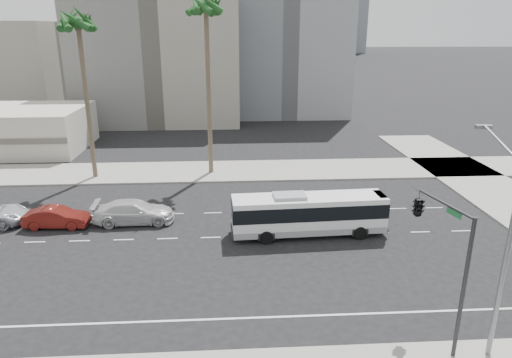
{
  "coord_description": "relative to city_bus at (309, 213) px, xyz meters",
  "views": [
    {
      "loc": [
        -1.58,
        -29.11,
        13.87
      ],
      "look_at": [
        0.42,
        4.0,
        2.94
      ],
      "focal_mm": 32.01,
      "sensor_mm": 36.0,
      "label": 1
    }
  ],
  "objects": [
    {
      "name": "traffic_signal",
      "position": [
        3.55,
        -9.95,
        4.01
      ],
      "size": [
        3.14,
        4.27,
        6.75
      ],
      "rotation": [
        0.0,
        0.0,
        0.22
      ],
      "color": "#262628",
      "rests_on": "ground"
    },
    {
      "name": "city_bus",
      "position": [
        0.0,
        0.0,
        0.0
      ],
      "size": [
        10.85,
        2.94,
        3.08
      ],
      "rotation": [
        0.0,
        0.0,
        0.05
      ],
      "color": "white",
      "rests_on": "ground"
    },
    {
      "name": "car_b",
      "position": [
        -18.17,
        2.37,
        -0.86
      ],
      "size": [
        1.81,
        4.67,
        1.52
      ],
      "primitive_type": "imported",
      "rotation": [
        0.0,
        0.0,
        1.53
      ],
      "color": "maroon",
      "rests_on": "ground"
    },
    {
      "name": "ground",
      "position": [
        -3.88,
        -0.13,
        -1.62
      ],
      "size": [
        700.0,
        700.0,
        0.0
      ],
      "primitive_type": "plane",
      "color": "black",
      "rests_on": "ground"
    },
    {
      "name": "highrise_far",
      "position": [
        66.12,
        259.87,
        28.38
      ],
      "size": [
        22.0,
        22.0,
        60.0
      ],
      "primitive_type": "cube",
      "color": "slate",
      "rests_on": "ground"
    },
    {
      "name": "car_a",
      "position": [
        -12.67,
        2.88,
        -0.76
      ],
      "size": [
        2.64,
        6.02,
        1.72
      ],
      "primitive_type": "imported",
      "rotation": [
        0.0,
        0.0,
        1.61
      ],
      "color": "silver",
      "rests_on": "ground"
    },
    {
      "name": "midrise_beige_far",
      "position": [
        -41.88,
        49.87,
        5.88
      ],
      "size": [
        18.0,
        16.0,
        15.0
      ],
      "primitive_type": "cube",
      "color": "gray",
      "rests_on": "ground"
    },
    {
      "name": "midrise_gray_center",
      "position": [
        4.12,
        51.87,
        11.38
      ],
      "size": [
        20.0,
        20.0,
        26.0
      ],
      "primitive_type": "cube",
      "color": "slate",
      "rests_on": "ground"
    },
    {
      "name": "palm_mid",
      "position": [
        -18.6,
        14.11,
        12.47
      ],
      "size": [
        5.07,
        5.07,
        15.66
      ],
      "rotation": [
        0.0,
        0.0,
        -0.4
      ],
      "color": "brown",
      "rests_on": "ground"
    },
    {
      "name": "sidewalk_north",
      "position": [
        -3.88,
        15.37,
        -1.55
      ],
      "size": [
        120.0,
        7.0,
        0.15
      ],
      "primitive_type": "cube",
      "color": "gray",
      "rests_on": "ground"
    },
    {
      "name": "palm_near",
      "position": [
        -7.34,
        14.92,
        13.83
      ],
      "size": [
        5.07,
        5.07,
        17.05
      ],
      "rotation": [
        0.0,
        0.0,
        -0.17
      ],
      "color": "brown",
      "rests_on": "ground"
    },
    {
      "name": "streetlight_corner",
      "position": [
        5.93,
        -12.55,
        3.79
      ],
      "size": [
        1.14,
        4.5,
        9.6
      ],
      "rotation": [
        0.0,
        0.0,
        -0.15
      ],
      "color": "slate",
      "rests_on": "ground"
    },
    {
      "name": "midrise_beige_west",
      "position": [
        -15.88,
        44.87,
        7.38
      ],
      "size": [
        24.0,
        18.0,
        18.0
      ],
      "primitive_type": "cube",
      "color": "gray",
      "rests_on": "ground"
    }
  ]
}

